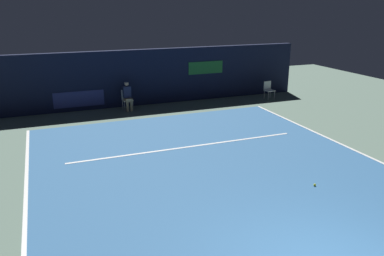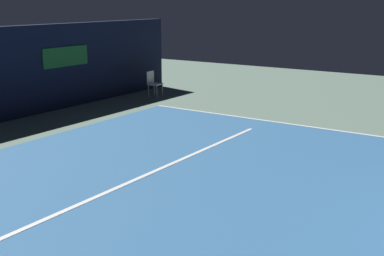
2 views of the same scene
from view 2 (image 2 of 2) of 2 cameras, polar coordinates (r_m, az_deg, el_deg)
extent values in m
plane|color=slate|center=(9.32, 6.79, -6.86)|extent=(31.78, 31.78, 0.00)
cube|color=#336699|center=(9.32, 6.79, -6.83)|extent=(10.13, 11.90, 0.01)
cube|color=white|center=(13.79, 16.34, -0.36)|extent=(0.10, 11.90, 0.01)
cube|color=white|center=(10.36, -3.54, -4.53)|extent=(7.90, 0.10, 0.01)
cube|color=#1E6B2D|center=(16.47, -13.82, 7.69)|extent=(1.80, 0.04, 0.60)
cube|color=white|center=(18.07, -4.08, 4.88)|extent=(0.48, 0.44, 0.04)
cube|color=white|center=(18.14, -4.63, 5.64)|extent=(0.42, 0.07, 0.42)
cylinder|color=#B2B2B7|center=(17.86, -3.93, 4.05)|extent=(0.03, 0.03, 0.44)
cylinder|color=#B2B2B7|center=(18.18, -3.30, 4.24)|extent=(0.03, 0.03, 0.44)
cylinder|color=#B2B2B7|center=(18.04, -4.85, 4.14)|extent=(0.03, 0.03, 0.44)
cylinder|color=#B2B2B7|center=(18.35, -4.21, 4.32)|extent=(0.03, 0.03, 0.44)
camera|label=1|loc=(6.65, 94.33, 10.73)|focal=36.50mm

